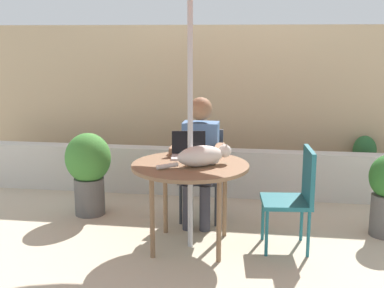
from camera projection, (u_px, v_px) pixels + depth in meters
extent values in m
plane|color=#BCAD93|center=(190.00, 246.00, 4.40)|extent=(14.00, 14.00, 0.00)
cube|color=tan|center=(216.00, 104.00, 6.25)|extent=(5.74, 0.08, 1.90)
cube|color=beige|center=(210.00, 172.00, 5.75)|extent=(5.16, 0.20, 0.53)
cylinder|color=brown|center=(190.00, 166.00, 4.25)|extent=(0.98, 0.98, 0.03)
cylinder|color=brown|center=(225.00, 199.00, 4.55)|extent=(0.04, 0.04, 0.70)
cylinder|color=brown|center=(165.00, 196.00, 4.62)|extent=(0.04, 0.04, 0.70)
cylinder|color=brown|center=(152.00, 217.00, 4.10)|extent=(0.04, 0.04, 0.70)
cylinder|color=brown|center=(219.00, 220.00, 4.02)|extent=(0.04, 0.04, 0.70)
cylinder|color=#B7B7BC|center=(190.00, 112.00, 4.15)|extent=(0.04, 0.04, 2.35)
cube|color=#33383F|center=(201.00, 179.00, 4.96)|extent=(0.40, 0.40, 0.04)
cube|color=#33383F|center=(203.00, 151.00, 5.08)|extent=(0.40, 0.04, 0.44)
cylinder|color=#33383F|center=(219.00, 195.00, 5.15)|extent=(0.03, 0.03, 0.40)
cylinder|color=#33383F|center=(186.00, 194.00, 5.20)|extent=(0.03, 0.03, 0.40)
cylinder|color=#33383F|center=(181.00, 204.00, 4.87)|extent=(0.03, 0.03, 0.40)
cylinder|color=#33383F|center=(216.00, 206.00, 4.82)|extent=(0.03, 0.03, 0.40)
cube|color=#1E606B|center=(286.00, 202.00, 4.27)|extent=(0.44, 0.44, 0.04)
cube|color=#1E606B|center=(309.00, 175.00, 4.22)|extent=(0.08, 0.40, 0.44)
cylinder|color=#1E606B|center=(308.00, 234.00, 4.15)|extent=(0.03, 0.03, 0.40)
cylinder|color=#1E606B|center=(302.00, 219.00, 4.48)|extent=(0.03, 0.03, 0.40)
cylinder|color=#1E606B|center=(263.00, 219.00, 4.49)|extent=(0.03, 0.03, 0.40)
cylinder|color=#1E606B|center=(267.00, 233.00, 4.16)|extent=(0.03, 0.03, 0.40)
cube|color=#4C72A5|center=(201.00, 150.00, 4.90)|extent=(0.34, 0.20, 0.54)
sphere|color=#936B4C|center=(201.00, 109.00, 4.81)|extent=(0.22, 0.22, 0.22)
cube|color=#383842|center=(190.00, 176.00, 4.81)|extent=(0.12, 0.30, 0.12)
cylinder|color=#383842|center=(188.00, 208.00, 4.72)|extent=(0.10, 0.10, 0.43)
cube|color=#383842|center=(207.00, 176.00, 4.79)|extent=(0.12, 0.30, 0.12)
cylinder|color=#383842|center=(205.00, 208.00, 4.70)|extent=(0.10, 0.10, 0.43)
cube|color=#936B4C|center=(176.00, 149.00, 4.71)|extent=(0.08, 0.32, 0.08)
cube|color=#936B4C|center=(219.00, 150.00, 4.65)|extent=(0.08, 0.32, 0.08)
cube|color=silver|center=(189.00, 157.00, 4.46)|extent=(0.33, 0.26, 0.02)
cube|color=black|center=(189.00, 142.00, 4.54)|extent=(0.31, 0.10, 0.20)
cube|color=silver|center=(189.00, 142.00, 4.55)|extent=(0.30, 0.10, 0.20)
ellipsoid|color=silver|center=(200.00, 156.00, 4.16)|extent=(0.44, 0.38, 0.17)
sphere|color=silver|center=(225.00, 151.00, 4.25)|extent=(0.11, 0.11, 0.11)
ellipsoid|color=white|center=(212.00, 159.00, 4.22)|extent=(0.17, 0.17, 0.09)
cylinder|color=silver|center=(167.00, 166.00, 4.09)|extent=(0.17, 0.13, 0.04)
cone|color=silver|center=(227.00, 146.00, 4.21)|extent=(0.04, 0.04, 0.03)
cone|color=silver|center=(223.00, 144.00, 4.27)|extent=(0.04, 0.04, 0.03)
cylinder|color=#9E5138|center=(363.00, 176.00, 6.00)|extent=(0.24, 0.24, 0.31)
ellipsoid|color=#26592D|center=(365.00, 150.00, 5.94)|extent=(0.27, 0.27, 0.35)
cylinder|color=#595654|center=(90.00, 196.00, 5.15)|extent=(0.30, 0.30, 0.38)
ellipsoid|color=#3D7F33|center=(88.00, 158.00, 5.06)|extent=(0.45, 0.45, 0.50)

